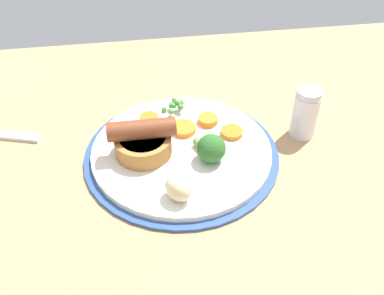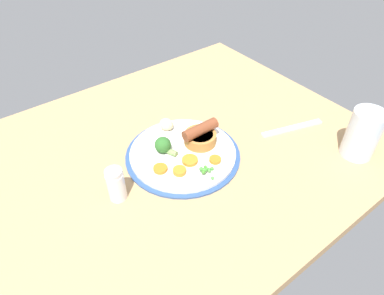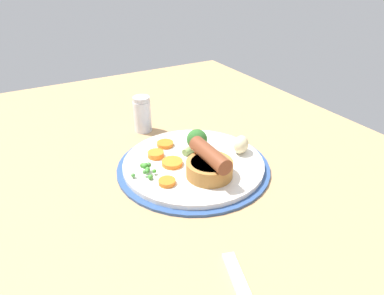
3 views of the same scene
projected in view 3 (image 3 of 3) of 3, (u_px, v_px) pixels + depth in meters
dining_table at (192, 156)px, 69.83cm from camera, size 110.00×80.00×3.00cm
dinner_plate at (193, 165)px, 63.15cm from camera, size 28.04×28.04×1.40cm
sausage_pudding at (210, 165)px, 57.59cm from camera, size 9.34×8.01×5.49cm
pea_pile at (146, 169)px, 58.50cm from camera, size 3.64×4.28×1.88cm
broccoli_floret_near at (197, 140)px, 65.84cm from camera, size 4.12×5.97×4.00cm
potato_chunk_0 at (241, 145)px, 64.66cm from camera, size 4.48×4.63×3.41cm
carrot_slice_0 at (165, 144)px, 67.62cm from camera, size 3.38×3.38×0.74cm
carrot_slice_3 at (167, 182)px, 56.33cm from camera, size 3.91×3.91×0.75cm
carrot_slice_4 at (156, 154)px, 63.86cm from camera, size 3.94×3.94×1.00cm
carrot_slice_5 at (172, 163)px, 61.47cm from camera, size 5.18×5.18×0.80cm
salt_shaker at (142, 114)px, 74.86cm from camera, size 3.82×3.82×7.96cm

